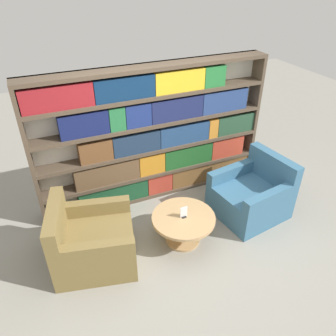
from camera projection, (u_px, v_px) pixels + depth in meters
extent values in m
plane|color=gray|center=(191.00, 245.00, 4.16)|extent=(14.00, 14.00, 0.00)
cube|color=silver|center=(151.00, 132.00, 4.67)|extent=(3.32, 0.05, 1.96)
cube|color=brown|center=(30.00, 160.00, 4.03)|extent=(0.05, 0.30, 1.96)
cube|color=brown|center=(251.00, 117.00, 5.13)|extent=(0.05, 0.30, 1.96)
cube|color=brown|center=(155.00, 190.00, 5.09)|extent=(3.22, 0.30, 0.05)
cube|color=brown|center=(155.00, 171.00, 4.89)|extent=(3.22, 0.30, 0.05)
cube|color=brown|center=(154.00, 148.00, 4.68)|extent=(3.22, 0.30, 0.05)
cube|color=brown|center=(153.00, 123.00, 4.47)|extent=(3.22, 0.30, 0.05)
cube|color=brown|center=(153.00, 95.00, 4.26)|extent=(3.22, 0.30, 0.05)
cube|color=brown|center=(152.00, 67.00, 4.06)|extent=(3.22, 0.30, 0.05)
cube|color=#1A4A2B|center=(113.00, 192.00, 4.75)|extent=(1.01, 0.20, 0.31)
cube|color=#AE382A|center=(158.00, 181.00, 4.99)|extent=(0.39, 0.20, 0.31)
cube|color=brown|center=(208.00, 169.00, 5.28)|extent=(1.35, 0.20, 0.31)
cube|color=brown|center=(107.00, 172.00, 4.53)|extent=(0.90, 0.20, 0.31)
cube|color=orange|center=(150.00, 162.00, 4.75)|extent=(0.38, 0.20, 0.31)
cube|color=#1E5724|center=(187.00, 154.00, 4.95)|extent=(0.78, 0.20, 0.31)
cube|color=#B33C28|center=(225.00, 145.00, 5.18)|extent=(0.56, 0.20, 0.31)
cube|color=brown|center=(95.00, 150.00, 4.29)|extent=(0.44, 0.20, 0.29)
cube|color=#1E324D|center=(135.00, 142.00, 4.48)|extent=(0.66, 0.20, 0.29)
cube|color=navy|center=(183.00, 132.00, 4.72)|extent=(0.76, 0.20, 0.29)
cube|color=orange|center=(211.00, 127.00, 4.88)|extent=(0.15, 0.20, 0.29)
cube|color=#274A33|center=(233.00, 122.00, 5.01)|extent=(0.62, 0.20, 0.29)
cube|color=navy|center=(83.00, 123.00, 4.04)|extent=(0.61, 0.20, 0.31)
cube|color=#25713F|center=(116.00, 118.00, 4.18)|extent=(0.21, 0.20, 0.31)
cube|color=navy|center=(137.00, 114.00, 4.28)|extent=(0.34, 0.20, 0.31)
cube|color=navy|center=(175.00, 107.00, 4.46)|extent=(0.75, 0.20, 0.31)
cube|color=navy|center=(222.00, 100.00, 4.71)|extent=(0.72, 0.20, 0.31)
cube|color=maroon|center=(57.00, 97.00, 3.75)|extent=(0.82, 0.20, 0.28)
cube|color=navy|center=(124.00, 87.00, 4.02)|extent=(0.76, 0.20, 0.28)
cube|color=gold|center=(178.00, 80.00, 4.27)|extent=(0.70, 0.20, 0.28)
cube|color=#257336|center=(212.00, 75.00, 4.44)|extent=(0.31, 0.20, 0.28)
cube|color=olive|center=(96.00, 246.00, 3.85)|extent=(1.07, 1.02, 0.42)
cube|color=olive|center=(56.00, 224.00, 3.57)|extent=(0.33, 0.85, 0.42)
cube|color=olive|center=(99.00, 250.00, 3.40)|extent=(0.77, 0.29, 0.18)
cube|color=olive|center=(99.00, 207.00, 4.00)|extent=(0.77, 0.29, 0.18)
cube|color=#386684|center=(249.00, 201.00, 4.58)|extent=(1.01, 0.96, 0.42)
cube|color=#386684|center=(273.00, 168.00, 4.52)|extent=(0.26, 0.85, 0.42)
cube|color=#386684|center=(230.00, 172.00, 4.64)|extent=(0.77, 0.23, 0.18)
cube|color=#386684|center=(268.00, 199.00, 4.13)|extent=(0.77, 0.23, 0.18)
cylinder|color=tan|center=(183.00, 230.00, 4.14)|extent=(0.14, 0.14, 0.35)
cylinder|color=tan|center=(183.00, 239.00, 4.22)|extent=(0.43, 0.43, 0.03)
cylinder|color=tan|center=(184.00, 218.00, 4.03)|extent=(0.79, 0.79, 0.04)
cube|color=black|center=(184.00, 216.00, 4.02)|extent=(0.06, 0.06, 0.01)
cube|color=white|center=(184.00, 212.00, 3.98)|extent=(0.09, 0.01, 0.15)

